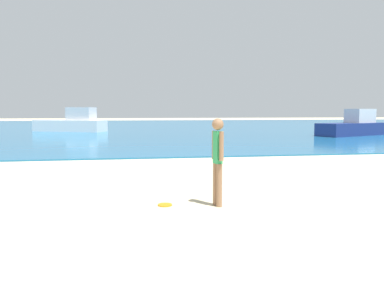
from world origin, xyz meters
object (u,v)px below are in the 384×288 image
(boat_far, at_px, (72,123))
(person_standing, at_px, (218,157))
(frisbee, at_px, (165,205))
(boat_near, at_px, (353,126))

(boat_far, bearing_deg, person_standing, 127.13)
(frisbee, relative_size, boat_near, 0.05)
(person_standing, bearing_deg, boat_far, -0.32)
(person_standing, relative_size, frisbee, 6.09)
(boat_near, xyz_separation_m, boat_far, (-21.58, 8.91, 0.06))
(person_standing, distance_m, boat_far, 28.39)
(person_standing, relative_size, boat_far, 0.26)
(person_standing, bearing_deg, frisbee, 65.15)
(person_standing, distance_m, frisbee, 1.43)
(frisbee, height_order, boat_far, boat_far)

